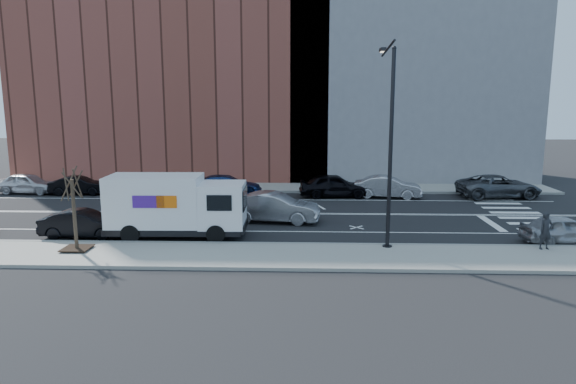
# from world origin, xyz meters

# --- Properties ---
(ground) EXTENTS (120.00, 120.00, 0.00)m
(ground) POSITION_xyz_m (0.00, 0.00, 0.00)
(ground) COLOR black
(ground) RESTS_ON ground
(sidewalk_near) EXTENTS (44.00, 3.60, 0.15)m
(sidewalk_near) POSITION_xyz_m (0.00, -8.80, 0.07)
(sidewalk_near) COLOR gray
(sidewalk_near) RESTS_ON ground
(sidewalk_far) EXTENTS (44.00, 3.60, 0.15)m
(sidewalk_far) POSITION_xyz_m (0.00, 8.80, 0.07)
(sidewalk_far) COLOR gray
(sidewalk_far) RESTS_ON ground
(curb_near) EXTENTS (44.00, 0.25, 0.17)m
(curb_near) POSITION_xyz_m (0.00, -7.00, 0.08)
(curb_near) COLOR gray
(curb_near) RESTS_ON ground
(curb_far) EXTENTS (44.00, 0.25, 0.17)m
(curb_far) POSITION_xyz_m (0.00, 7.00, 0.08)
(curb_far) COLOR gray
(curb_far) RESTS_ON ground
(crosswalk) EXTENTS (3.00, 14.00, 0.01)m
(crosswalk) POSITION_xyz_m (16.00, 0.00, 0.00)
(crosswalk) COLOR white
(crosswalk) RESTS_ON ground
(road_markings) EXTENTS (40.00, 8.60, 0.01)m
(road_markings) POSITION_xyz_m (0.00, 0.00, 0.00)
(road_markings) COLOR white
(road_markings) RESTS_ON ground
(bldg_brick) EXTENTS (26.00, 10.00, 22.00)m
(bldg_brick) POSITION_xyz_m (-8.00, 15.60, 11.00)
(bldg_brick) COLOR brown
(bldg_brick) RESTS_ON ground
(bldg_concrete) EXTENTS (20.00, 10.00, 26.00)m
(bldg_concrete) POSITION_xyz_m (12.00, 15.60, 13.00)
(bldg_concrete) COLOR slate
(bldg_concrete) RESTS_ON ground
(streetlight) EXTENTS (0.44, 4.02, 9.34)m
(streetlight) POSITION_xyz_m (7.00, -6.91, 5.08)
(streetlight) COLOR black
(streetlight) RESTS_ON ground
(street_tree) EXTENTS (1.20, 1.20, 3.75)m
(street_tree) POSITION_xyz_m (-7.00, -8.40, 1.45)
(street_tree) COLOR black
(street_tree) RESTS_ON ground
(fedex_van) EXTENTS (6.89, 2.57, 3.12)m
(fedex_van) POSITION_xyz_m (-3.20, -5.60, 1.64)
(fedex_van) COLOR black
(fedex_van) RESTS_ON ground
(far_parked_a) EXTENTS (4.52, 2.12, 1.49)m
(far_parked_a) POSITION_xyz_m (-17.07, 6.08, 0.75)
(far_parked_a) COLOR silver
(far_parked_a) RESTS_ON ground
(far_parked_b) EXTENTS (4.13, 1.71, 1.33)m
(far_parked_b) POSITION_xyz_m (-13.14, 5.81, 0.66)
(far_parked_b) COLOR black
(far_parked_b) RESTS_ON ground
(far_parked_c) EXTENTS (5.40, 2.71, 1.47)m
(far_parked_c) POSITION_xyz_m (-6.37, 5.82, 0.73)
(far_parked_c) COLOR #45464C
(far_parked_c) RESTS_ON ground
(far_parked_d) EXTENTS (5.19, 2.52, 1.46)m
(far_parked_d) POSITION_xyz_m (-2.40, 5.80, 0.73)
(far_parked_d) COLOR navy
(far_parked_d) RESTS_ON ground
(far_parked_e) EXTENTS (5.01, 2.34, 1.66)m
(far_parked_e) POSITION_xyz_m (5.25, 5.47, 0.83)
(far_parked_e) COLOR black
(far_parked_e) RESTS_ON ground
(far_parked_f) EXTENTS (4.80, 2.22, 1.53)m
(far_parked_f) POSITION_xyz_m (9.00, 5.36, 0.76)
(far_parked_f) COLOR #ABAAAF
(far_parked_f) RESTS_ON ground
(far_parked_g) EXTENTS (5.92, 3.16, 1.58)m
(far_parked_g) POSITION_xyz_m (16.80, 5.71, 0.79)
(far_parked_g) COLOR #494C51
(far_parked_g) RESTS_ON ground
(driving_sedan) EXTENTS (5.22, 2.40, 1.66)m
(driving_sedan) POSITION_xyz_m (1.51, -2.14, 0.83)
(driving_sedan) COLOR #97979C
(driving_sedan) RESTS_ON ground
(near_parked_rear_a) EXTENTS (4.21, 1.54, 1.38)m
(near_parked_rear_a) POSITION_xyz_m (-7.78, -5.77, 0.69)
(near_parked_rear_a) COLOR black
(near_parked_rear_a) RESTS_ON ground
(near_parked_front) EXTENTS (4.07, 1.94, 1.34)m
(near_parked_front) POSITION_xyz_m (15.58, -6.02, 0.67)
(near_parked_front) COLOR #A1A1A5
(near_parked_front) RESTS_ON ground
(pedestrian) EXTENTS (0.68, 0.52, 1.70)m
(pedestrian) POSITION_xyz_m (14.01, -7.57, 1.00)
(pedestrian) COLOR black
(pedestrian) RESTS_ON sidewalk_near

